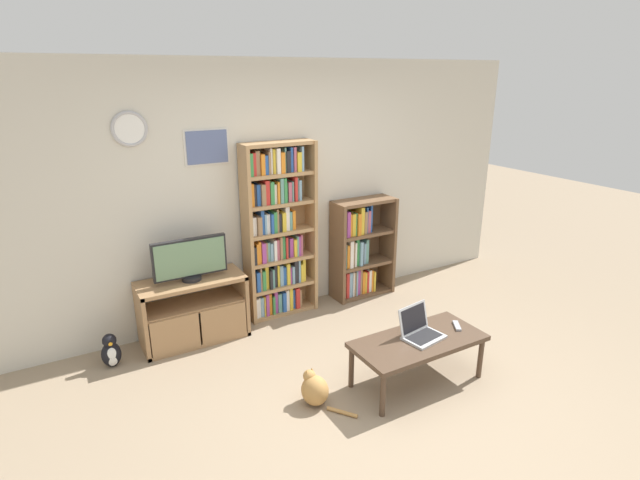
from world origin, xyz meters
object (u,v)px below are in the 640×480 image
laptop (420,329)px  remote_near_laptop (457,326)px  bookshelf_short (357,250)px  bookshelf_tall (277,233)px  television (190,259)px  tv_stand (194,310)px  cat (314,389)px  penguin_figurine (111,352)px  coffee_table (418,344)px

laptop → remote_near_laptop: laptop is taller
bookshelf_short → laptop: bookshelf_short is taller
bookshelf_tall → laptop: bookshelf_tall is taller
television → tv_stand: bearing=-172.2°
television → bookshelf_tall: bearing=7.8°
cat → television: bearing=95.5°
tv_stand → penguin_figurine: tv_stand is taller
remote_near_laptop → penguin_figurine: size_ratio=0.51×
bookshelf_tall → cat: size_ratio=4.01×
penguin_figurine → bookshelf_short: bearing=3.9°
bookshelf_tall → coffee_table: bookshelf_tall is taller
tv_stand → laptop: laptop is taller
television → cat: 1.67m
bookshelf_short → cat: bearing=-132.8°
coffee_table → penguin_figurine: bearing=145.1°
bookshelf_short → cat: (-1.41, -1.53, -0.42)m
laptop → penguin_figurine: laptop is taller
television → remote_near_laptop: television is taller
bookshelf_short → penguin_figurine: 2.74m
coffee_table → cat: coffee_table is taller
bookshelf_short → coffee_table: (-0.54, -1.70, -0.19)m
television → cat: size_ratio=1.50×
laptop → bookshelf_short: bearing=63.5°
laptop → bookshelf_tall: bearing=96.2°
laptop → cat: bearing=161.8°
penguin_figurine → remote_near_laptop: bearing=-30.4°
tv_stand → television: bearing=7.8°
coffee_table → remote_near_laptop: 0.42m
bookshelf_short → tv_stand: bearing=-177.0°
laptop → remote_near_laptop: size_ratio=2.28×
bookshelf_tall → bookshelf_short: 1.05m
cat → bookshelf_short: bearing=33.0°
bookshelf_tall → cat: (-0.43, -1.56, -0.77)m
tv_stand → remote_near_laptop: bearing=-41.4°
laptop → coffee_table: bearing=-143.4°
tv_stand → laptop: bearing=-47.6°
tv_stand → television: size_ratio=1.45×
remote_near_laptop → cat: (-1.30, 0.17, -0.29)m
bookshelf_tall → laptop: (0.48, -1.69, -0.44)m
bookshelf_short → remote_near_laptop: 1.71m
bookshelf_tall → penguin_figurine: 1.89m
bookshelf_short → coffee_table: bearing=-107.5°
television → cat: bearing=-70.4°
bookshelf_tall → coffee_table: bearing=-75.5°
coffee_table → bookshelf_short: bearing=72.5°
laptop → penguin_figurine: 2.67m
bookshelf_tall → remote_near_laptop: size_ratio=11.52×
penguin_figurine → bookshelf_tall: bearing=7.1°
television → bookshelf_short: size_ratio=0.60×
bookshelf_tall → laptop: bearing=-74.2°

